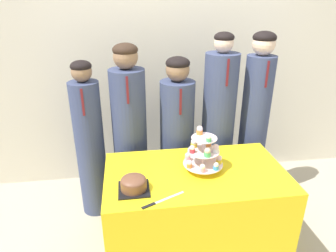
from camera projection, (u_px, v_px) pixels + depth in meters
wall_back at (171, 53)px, 2.98m from camera, size 9.00×0.06×2.70m
table at (194, 211)px, 2.29m from camera, size 1.30×0.74×0.71m
round_cake at (134, 183)px, 1.93m from camera, size 0.20×0.20×0.10m
cake_knife at (156, 203)px, 1.83m from camera, size 0.28×0.14×0.01m
cupcake_stand at (204, 153)px, 2.13m from camera, size 0.29×0.29×0.32m
student_0 at (90, 145)px, 2.61m from camera, size 0.25×0.25×1.42m
student_1 at (130, 136)px, 2.63m from camera, size 0.30×0.30×1.54m
student_2 at (177, 139)px, 2.71m from camera, size 0.30×0.31×1.42m
student_3 at (218, 128)px, 2.73m from camera, size 0.29×0.30×1.61m
student_4 at (254, 123)px, 2.76m from camera, size 0.25×0.26×1.61m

